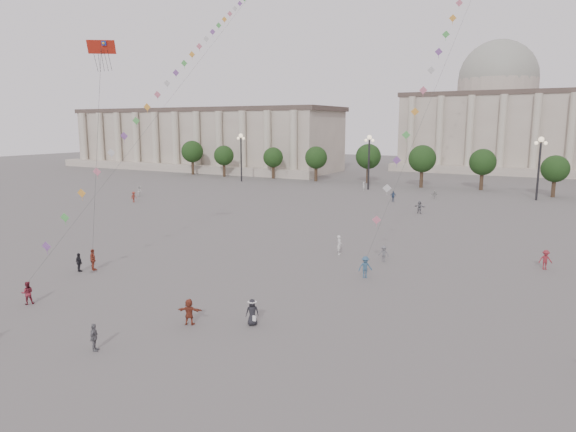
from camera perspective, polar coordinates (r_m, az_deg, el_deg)
The scene contains 25 objects.
ground at distance 34.67m, azimuth -8.21°, elevation -11.42°, with size 360.00×360.00×0.00m, color #5A5755.
hall_west at distance 152.49m, azimuth -9.62°, elevation 8.42°, with size 84.00×26.22×17.20m.
hall_central at distance 156.06m, azimuth 21.98°, elevation 10.01°, with size 48.30×34.30×35.50m.
tree_row at distance 105.69m, azimuth 18.17°, elevation 5.70°, with size 137.12×5.12×8.00m.
lamp_post_far_west at distance 115.52m, azimuth -5.24°, elevation 7.48°, with size 2.00×0.90×10.65m.
lamp_post_mid_west at distance 101.82m, azimuth 9.00°, elevation 7.04°, with size 2.00×0.90×10.65m.
lamp_post_mid_east at distance 95.85m, azimuth 26.19°, elevation 5.94°, with size 2.00×0.90×10.65m.
person_crowd_0 at distance 87.03m, azimuth 11.59°, elevation 2.17°, with size 1.04×0.43×1.78m, color navy.
person_crowd_1 at distance 95.34m, azimuth -16.15°, elevation 2.68°, with size 0.90×0.70×1.86m, color silver.
person_crowd_2 at distance 88.27m, azimuth -16.77°, elevation 2.05°, with size 1.14×0.66×1.77m, color maroon.
person_crowd_4 at distance 91.50m, azimuth 15.95°, elevation 2.28°, with size 1.39×0.44×1.50m, color #B3B3AF.
person_crowd_6 at distance 48.88m, azimuth 10.59°, elevation -4.13°, with size 0.99×0.57×1.54m, color #5E5F63.
person_crowd_8 at distance 50.83m, azimuth 26.69°, elevation -4.37°, with size 1.14×0.66×1.77m, color maroon.
person_crowd_10 at distance 100.54m, azimuth 8.41°, elevation 3.28°, with size 0.61×0.40×1.66m, color silver.
person_crowd_12 at distance 76.20m, azimuth 14.41°, elevation 0.96°, with size 1.70×0.54×1.84m, color slate.
person_crowd_13 at distance 50.87m, azimuth 5.72°, elevation -3.21°, with size 0.70×0.46×1.93m, color silver.
tourist_0 at distance 48.35m, azimuth -20.85°, elevation -4.56°, with size 1.12×0.47×1.92m, color brown.
tourist_2 at distance 33.99m, azimuth -10.92°, elevation -10.40°, with size 1.59×0.51×1.71m, color brown.
tourist_3 at distance 31.75m, azimuth -20.75°, elevation -12.50°, with size 0.95×0.39×1.62m, color slate.
tourist_4 at distance 48.35m, azimuth -22.20°, elevation -4.80°, with size 0.98×0.41×1.67m, color black.
kite_flyer_0 at distance 41.39m, azimuth -26.97°, elevation -7.63°, with size 0.81×0.63×1.66m, color maroon.
kite_flyer_1 at distance 43.54m, azimuth 8.58°, elevation -5.63°, with size 1.19×0.69×1.85m, color #335673.
hat_person at distance 33.36m, azimuth -3.99°, elevation -10.56°, with size 0.99×0.97×1.72m.
dragon_kite at distance 45.75m, azimuth -19.97°, elevation 16.19°, with size 2.21×1.66×17.79m.
kite_train_west at distance 65.91m, azimuth -10.64°, elevation 16.71°, with size 15.77×54.13×67.46m.
Camera 1 is at (19.65, -25.59, 12.69)m, focal length 32.00 mm.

